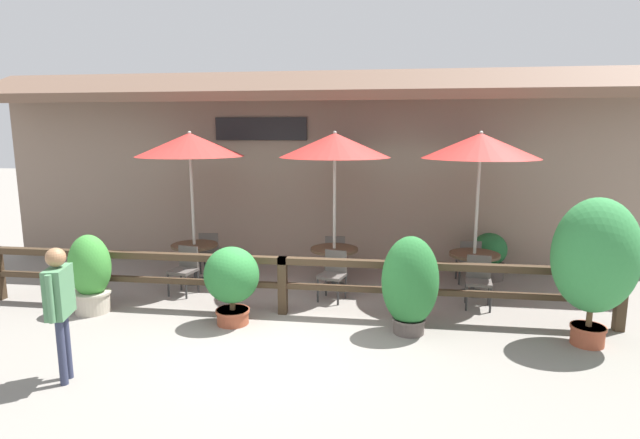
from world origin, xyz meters
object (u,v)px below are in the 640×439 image
(potted_plant_entrance_palm, at_px, (595,258))
(patio_umbrella_far, at_px, (480,146))
(potted_plant_small_flowering, at_px, (90,274))
(chair_middle_streetside, at_px, (333,272))
(patio_umbrella_near, at_px, (190,145))
(potted_plant_broad_leaf, at_px, (489,256))
(chair_near_wallside, at_px, (210,250))
(dining_table_near, at_px, (195,252))
(chair_far_wallside, at_px, (469,259))
(chair_near_streetside, at_px, (185,268))
(potted_plant_corner_fern, at_px, (410,284))
(dining_table_middle, at_px, (334,256))
(patio_umbrella_middle, at_px, (335,145))
(dining_table_far, at_px, (474,262))
(pedestrian, at_px, (59,297))
(chair_far_streetside, at_px, (479,279))
(chair_middle_wallside, at_px, (335,253))
(potted_plant_tall_tropical, at_px, (232,279))

(potted_plant_entrance_palm, bearing_deg, patio_umbrella_far, 121.04)
(potted_plant_small_flowering, bearing_deg, chair_middle_streetside, 17.02)
(patio_umbrella_near, xyz_separation_m, potted_plant_broad_leaf, (5.79, 1.03, -2.22))
(potted_plant_small_flowering, bearing_deg, patio_umbrella_far, 16.05)
(chair_near_wallside, distance_m, potted_plant_entrance_palm, 7.11)
(dining_table_near, height_order, chair_far_wallside, chair_far_wallside)
(chair_near_streetside, relative_size, potted_plant_small_flowering, 0.67)
(patio_umbrella_near, height_order, potted_plant_broad_leaf, patio_umbrella_near)
(chair_middle_streetside, relative_size, potted_plant_corner_fern, 0.60)
(patio_umbrella_near, xyz_separation_m, dining_table_middle, (2.76, 0.05, -2.08))
(patio_umbrella_near, relative_size, chair_near_wallside, 3.40)
(potted_plant_corner_fern, bearing_deg, patio_umbrella_far, 58.30)
(chair_middle_streetside, bearing_deg, dining_table_middle, 109.94)
(patio_umbrella_middle, bearing_deg, potted_plant_entrance_palm, -29.05)
(chair_middle_streetside, bearing_deg, dining_table_far, 29.47)
(potted_plant_corner_fern, bearing_deg, patio_umbrella_near, 154.12)
(patio_umbrella_middle, relative_size, chair_far_wallside, 3.40)
(dining_table_near, distance_m, potted_plant_corner_fern, 4.56)
(patio_umbrella_near, xyz_separation_m, potted_plant_small_flowering, (-1.05, -1.84, -2.04))
(potted_plant_small_flowering, height_order, pedestrian, pedestrian)
(dining_table_near, height_order, potted_plant_entrance_palm, potted_plant_entrance_palm)
(potted_plant_broad_leaf, bearing_deg, chair_far_wallside, -141.80)
(patio_umbrella_middle, distance_m, dining_table_far, 3.30)
(chair_far_streetside, relative_size, chair_far_wallside, 1.00)
(chair_middle_wallside, height_order, pedestrian, pedestrian)
(patio_umbrella_near, bearing_deg, chair_far_streetside, -7.36)
(chair_near_streetside, xyz_separation_m, potted_plant_small_flowering, (-1.14, -1.13, 0.16))
(patio_umbrella_far, distance_m, chair_far_streetside, 2.30)
(chair_near_wallside, relative_size, patio_umbrella_far, 0.29)
(chair_far_streetside, bearing_deg, potted_plant_entrance_palm, -41.03)
(potted_plant_tall_tropical, distance_m, potted_plant_broad_leaf, 5.34)
(potted_plant_small_flowering, bearing_deg, potted_plant_tall_tropical, -3.95)
(potted_plant_tall_tropical, bearing_deg, patio_umbrella_middle, 56.71)
(dining_table_near, relative_size, chair_middle_streetside, 1.03)
(dining_table_near, relative_size, dining_table_far, 1.00)
(dining_table_middle, height_order, potted_plant_tall_tropical, potted_plant_tall_tropical)
(patio_umbrella_far, relative_size, potted_plant_broad_leaf, 3.13)
(chair_near_wallside, bearing_deg, dining_table_middle, 158.07)
(chair_far_streetside, height_order, pedestrian, pedestrian)
(dining_table_near, xyz_separation_m, potted_plant_broad_leaf, (5.79, 1.03, -0.14))
(dining_table_far, distance_m, potted_plant_broad_leaf, 1.14)
(chair_near_streetside, relative_size, pedestrian, 0.53)
(dining_table_middle, height_order, dining_table_far, same)
(dining_table_near, height_order, dining_table_middle, same)
(patio_umbrella_far, distance_m, pedestrian, 6.88)
(chair_near_streetside, xyz_separation_m, pedestrian, (-0.09, -3.33, 0.56))
(dining_table_near, xyz_separation_m, patio_umbrella_far, (5.32, -0.00, 2.08))
(potted_plant_small_flowering, bearing_deg, potted_plant_corner_fern, -1.69)
(potted_plant_entrance_palm, bearing_deg, potted_plant_small_flowering, 178.29)
(dining_table_near, height_order, potted_plant_corner_fern, potted_plant_corner_fern)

